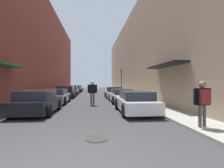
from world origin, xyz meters
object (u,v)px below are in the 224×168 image
at_px(parked_car_left_2, 66,92).
at_px(parked_car_left_5, 78,88).
at_px(parked_car_left_1, 56,96).
at_px(traffic_light, 121,79).
at_px(skateboarder, 92,90).
at_px(pedestrian, 203,98).
at_px(parked_car_right_0, 135,102).
at_px(parked_car_left_3, 71,91).
at_px(parked_car_right_1, 121,96).
at_px(parked_car_left_0, 37,102).
at_px(parked_car_left_4, 75,89).
at_px(parked_car_right_2, 114,92).
at_px(manhole_cover, 97,139).

distance_m(parked_car_left_2, parked_car_left_5, 15.71).
height_order(parked_car_left_1, parked_car_left_5, parked_car_left_5).
bearing_deg(parked_car_left_2, traffic_light, 32.29).
height_order(skateboarder, pedestrian, skateboarder).
xyz_separation_m(parked_car_left_1, skateboarder, (3.05, -1.66, 0.56)).
bearing_deg(parked_car_right_0, parked_car_left_3, 108.87).
bearing_deg(skateboarder, parked_car_left_2, 112.58).
bearing_deg(parked_car_right_1, parked_car_left_0, -138.20).
distance_m(parked_car_left_0, parked_car_left_4, 21.54).
height_order(parked_car_left_3, parked_car_left_4, parked_car_left_4).
bearing_deg(parked_car_left_1, parked_car_left_5, 90.05).
bearing_deg(parked_car_left_1, traffic_light, 54.92).
bearing_deg(parked_car_right_2, parked_car_left_2, 175.03).
distance_m(parked_car_left_1, parked_car_right_0, 7.67).
bearing_deg(skateboarder, parked_car_right_0, -56.04).
bearing_deg(pedestrian, parked_car_right_1, 98.85).
height_order(parked_car_left_5, parked_car_right_0, parked_car_left_5).
relative_size(parked_car_left_4, parked_car_left_5, 1.01).
relative_size(skateboarder, manhole_cover, 2.68).
relative_size(parked_car_left_1, skateboarder, 2.34).
distance_m(parked_car_left_1, parked_car_right_1, 5.56).
bearing_deg(parked_car_left_2, skateboarder, -67.42).
xyz_separation_m(parked_car_left_1, parked_car_right_0, (5.52, -5.32, 0.02)).
bearing_deg(manhole_cover, parked_car_right_0, 62.72).
xyz_separation_m(parked_car_left_0, parked_car_left_3, (-0.03, 15.95, -0.02)).
xyz_separation_m(parked_car_right_1, pedestrian, (1.45, -9.34, 0.58)).
xyz_separation_m(parked_car_left_3, manhole_cover, (3.27, -20.83, -0.60)).
height_order(parked_car_left_5, skateboarder, skateboarder).
relative_size(parked_car_left_0, skateboarder, 2.22).
relative_size(parked_car_right_1, parked_car_right_2, 1.09).
xyz_separation_m(parked_car_left_0, parked_car_right_0, (5.55, -0.39, -0.01)).
xyz_separation_m(parked_car_right_2, manhole_cover, (-2.30, -15.07, -0.59)).
relative_size(parked_car_right_0, parked_car_right_2, 1.02).
xyz_separation_m(parked_car_right_0, skateboarder, (-2.47, 3.66, 0.55)).
xyz_separation_m(parked_car_left_5, parked_car_right_0, (5.54, -26.77, -0.01)).
xyz_separation_m(parked_car_left_2, skateboarder, (3.07, -7.39, 0.50)).
height_order(parked_car_left_0, parked_car_left_2, parked_car_left_2).
bearing_deg(parked_car_left_3, parked_car_left_4, 89.74).
relative_size(parked_car_left_0, manhole_cover, 5.96).
bearing_deg(skateboarder, parked_car_right_2, 70.45).
height_order(parked_car_left_4, parked_car_left_5, parked_car_left_4).
xyz_separation_m(parked_car_left_0, parked_car_left_5, (0.02, 26.38, -0.00)).
bearing_deg(parked_car_left_2, parked_car_right_1, -45.45).
bearing_deg(parked_car_left_4, parked_car_right_1, -71.30).
xyz_separation_m(parked_car_left_1, parked_car_left_3, (-0.06, 11.02, 0.01)).
bearing_deg(manhole_cover, pedestrian, 8.15).
bearing_deg(parked_car_left_1, parked_car_left_2, 90.23).
distance_m(parked_car_left_0, manhole_cover, 5.89).
bearing_deg(parked_car_right_0, parked_car_left_5, 101.69).
bearing_deg(pedestrian, parked_car_left_4, 105.24).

